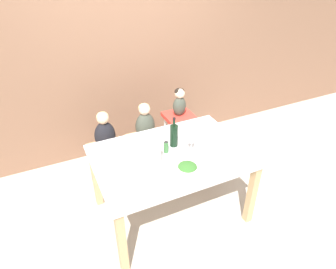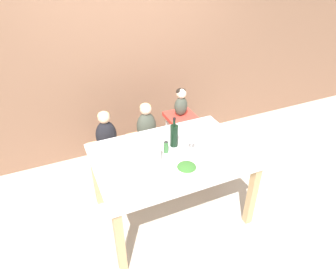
% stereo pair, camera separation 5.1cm
% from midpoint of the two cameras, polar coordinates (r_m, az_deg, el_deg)
% --- Properties ---
extents(ground_plane, '(14.00, 14.00, 0.00)m').
position_cam_midpoint_polar(ground_plane, '(3.34, 1.00, -14.29)').
color(ground_plane, '#BCB2A3').
extents(wall_back, '(10.00, 0.06, 2.70)m').
position_cam_midpoint_polar(wall_back, '(3.76, -8.11, 15.53)').
color(wall_back, brown).
rests_on(wall_back, ground_plane).
extents(dining_table, '(1.45, 1.01, 0.76)m').
position_cam_midpoint_polar(dining_table, '(2.89, 1.12, -5.40)').
color(dining_table, silver).
rests_on(dining_table, ground_plane).
extents(chair_far_left, '(0.40, 0.40, 0.46)m').
position_cam_midpoint_polar(chair_far_left, '(3.54, -10.84, -3.45)').
color(chair_far_left, silver).
rests_on(chair_far_left, ground_plane).
extents(chair_far_center, '(0.40, 0.40, 0.46)m').
position_cam_midpoint_polar(chair_far_center, '(3.64, -3.58, -1.71)').
color(chair_far_center, silver).
rests_on(chair_far_center, ground_plane).
extents(chair_right_highchair, '(0.34, 0.34, 0.68)m').
position_cam_midpoint_polar(chair_right_highchair, '(3.71, 2.78, 1.71)').
color(chair_right_highchair, silver).
rests_on(chair_right_highchair, ground_plane).
extents(person_child_left, '(0.23, 0.17, 0.46)m').
position_cam_midpoint_polar(person_child_left, '(3.37, -11.36, 0.63)').
color(person_child_left, black).
rests_on(person_child_left, chair_far_left).
extents(person_child_center, '(0.23, 0.17, 0.46)m').
position_cam_midpoint_polar(person_child_center, '(3.48, -3.75, 2.33)').
color(person_child_center, '#3D4238').
rests_on(person_child_center, chair_far_center).
extents(person_baby_right, '(0.16, 0.12, 0.35)m').
position_cam_midpoint_polar(person_baby_right, '(3.55, 2.91, 6.33)').
color(person_baby_right, '#3D4238').
rests_on(person_baby_right, chair_right_highchair).
extents(wine_bottle, '(0.08, 0.08, 0.31)m').
position_cam_midpoint_polar(wine_bottle, '(2.89, 1.68, -0.12)').
color(wine_bottle, black).
rests_on(wine_bottle, dining_table).
extents(paper_towel_roll, '(0.10, 0.10, 0.23)m').
position_cam_midpoint_polar(paper_towel_roll, '(2.65, -1.94, -3.60)').
color(paper_towel_roll, white).
rests_on(paper_towel_roll, dining_table).
extents(wine_glass_near, '(0.07, 0.07, 0.18)m').
position_cam_midpoint_polar(wine_glass_near, '(2.82, 5.06, -1.02)').
color(wine_glass_near, white).
rests_on(wine_glass_near, dining_table).
extents(salad_bowl_large, '(0.20, 0.20, 0.09)m').
position_cam_midpoint_polar(salad_bowl_large, '(2.60, 4.13, -6.56)').
color(salad_bowl_large, silver).
rests_on(salad_bowl_large, dining_table).
extents(dinner_plate_front_left, '(0.22, 0.22, 0.01)m').
position_cam_midpoint_polar(dinner_plate_front_left, '(2.54, -6.97, -8.99)').
color(dinner_plate_front_left, silver).
rests_on(dinner_plate_front_left, dining_table).
extents(dinner_plate_back_left, '(0.22, 0.22, 0.01)m').
position_cam_midpoint_polar(dinner_plate_back_left, '(2.94, -8.71, -2.59)').
color(dinner_plate_back_left, silver).
rests_on(dinner_plate_back_left, dining_table).
extents(condiment_bottle_hot_sauce, '(0.05, 0.05, 0.14)m').
position_cam_midpoint_polar(condiment_bottle_hot_sauce, '(2.83, 0.13, -2.30)').
color(condiment_bottle_hot_sauce, '#336633').
rests_on(condiment_bottle_hot_sauce, dining_table).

